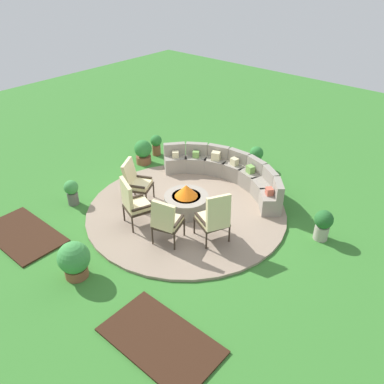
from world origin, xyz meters
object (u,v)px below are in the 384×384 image
lounge_chair_back_right (214,217)px  potted_plant_2 (156,144)px  lounge_chair_back_left (166,220)px  potted_plant_0 (256,156)px  lounge_chair_front_left (136,181)px  potted_plant_5 (72,191)px  curved_stone_bench (228,172)px  potted_plant_1 (143,151)px  potted_plant_3 (74,259)px  fire_pit (186,201)px  potted_plant_4 (323,224)px  lounge_chair_front_right (133,202)px

lounge_chair_back_right → potted_plant_2: lounge_chair_back_right is taller
lounge_chair_back_left → potted_plant_0: lounge_chair_back_left is taller
lounge_chair_front_left → potted_plant_5: (-1.13, -1.03, -0.26)m
lounge_chair_back_left → potted_plant_0: size_ratio=1.69×
curved_stone_bench → potted_plant_5: curved_stone_bench is taller
curved_stone_bench → lounge_chair_front_left: size_ratio=3.44×
curved_stone_bench → potted_plant_5: (-2.27, -3.15, -0.00)m
potted_plant_1 → potted_plant_0: bearing=35.8°
potted_plant_3 → lounge_chair_back_right: bearing=61.7°
fire_pit → curved_stone_bench: curved_stone_bench is taller
lounge_chair_front_left → potted_plant_4: 4.28m
potted_plant_2 → fire_pit: bearing=-32.2°
fire_pit → lounge_chair_front_right: bearing=-112.2°
curved_stone_bench → potted_plant_4: size_ratio=5.33×
curved_stone_bench → potted_plant_4: curved_stone_bench is taller
lounge_chair_front_left → potted_plant_2: bearing=-170.9°
fire_pit → potted_plant_1: bearing=157.5°
lounge_chair_back_left → potted_plant_4: 3.25m
lounge_chair_front_right → lounge_chair_back_right: bearing=42.6°
lounge_chair_back_right → potted_plant_4: (1.64, 1.58, -0.25)m
lounge_chair_front_right → potted_plant_1: 3.06m
lounge_chair_back_right → potted_plant_1: bearing=91.6°
potted_plant_2 → potted_plant_4: (5.46, -0.56, 0.03)m
lounge_chair_front_right → lounge_chair_back_right: size_ratio=1.01×
lounge_chair_front_left → potted_plant_0: 3.59m
potted_plant_2 → potted_plant_5: 3.20m
potted_plant_0 → lounge_chair_front_right: bearing=-96.7°
lounge_chair_back_right → lounge_chair_back_left: bearing=158.5°
lounge_chair_front_left → potted_plant_2: size_ratio=1.71×
fire_pit → lounge_chair_back_right: bearing=-21.9°
potted_plant_2 → potted_plant_5: bearing=-83.4°
curved_stone_bench → potted_plant_3: (-0.14, -4.58, 0.04)m
lounge_chair_front_right → potted_plant_4: size_ratio=1.71×
potted_plant_1 → potted_plant_4: 5.36m
fire_pit → lounge_chair_front_left: 1.28m
lounge_chair_front_right → potted_plant_3: bearing=-60.0°
fire_pit → potted_plant_2: size_ratio=1.64×
lounge_chair_back_left → lounge_chair_back_right: bearing=25.9°
potted_plant_5 → potted_plant_0: bearing=62.6°
lounge_chair_back_right → potted_plant_4: lounge_chair_back_right is taller
lounge_chair_back_left → potted_plant_2: bearing=119.3°
lounge_chair_back_right → potted_plant_0: (-1.17, 3.38, -0.29)m
fire_pit → potted_plant_5: fire_pit is taller
lounge_chair_back_left → potted_plant_3: bearing=-128.4°
lounge_chair_back_right → lounge_chair_front_right: bearing=136.7°
lounge_chair_back_right → potted_plant_3: (-1.33, -2.46, -0.24)m
lounge_chair_back_left → potted_plant_3: lounge_chair_back_left is taller
lounge_chair_front_right → potted_plant_5: lounge_chair_front_right is taller
lounge_chair_front_left → potted_plant_5: 1.55m
lounge_chair_front_right → lounge_chair_back_right: 1.79m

